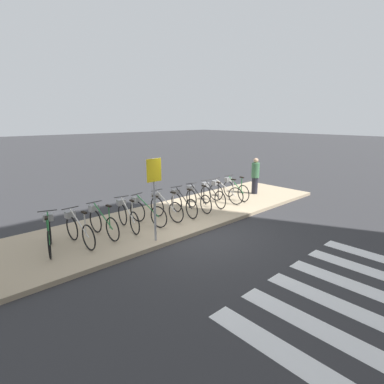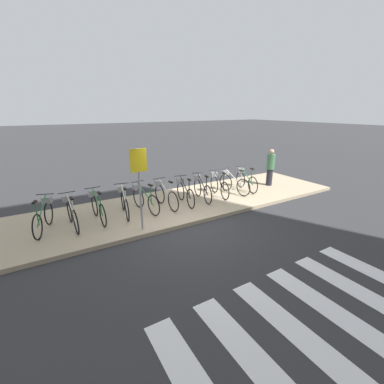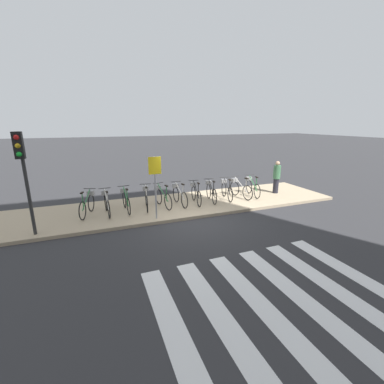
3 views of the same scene
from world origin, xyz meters
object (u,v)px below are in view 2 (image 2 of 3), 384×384
pedestrian (270,167)px  sign_post (139,176)px  parked_bicycle_0 (44,215)px  parked_bicycle_5 (165,194)px  parked_bicycle_4 (144,198)px  parked_bicycle_3 (124,201)px  parked_bicycle_8 (218,184)px  parked_bicycle_7 (201,188)px  parked_bicycle_1 (71,212)px  parked_bicycle_10 (245,179)px  parked_bicycle_6 (184,191)px  parked_bicycle_2 (97,206)px  parked_bicycle_9 (233,182)px

pedestrian → sign_post: size_ratio=0.70×
parked_bicycle_0 → parked_bicycle_5: same height
parked_bicycle_4 → pedestrian: pedestrian is taller
parked_bicycle_3 → parked_bicycle_8: size_ratio=1.01×
pedestrian → parked_bicycle_7: bearing=-179.6°
parked_bicycle_1 → parked_bicycle_3: bearing=4.7°
sign_post → parked_bicycle_5: bearing=44.9°
parked_bicycle_10 → sign_post: sign_post is taller
parked_bicycle_4 → parked_bicycle_10: (4.43, 0.08, 0.00)m
parked_bicycle_0 → parked_bicycle_4: bearing=-1.3°
parked_bicycle_0 → parked_bicycle_6: (4.33, -0.12, 0.00)m
parked_bicycle_2 → parked_bicycle_6: 2.94m
parked_bicycle_2 → parked_bicycle_4: bearing=-0.5°
parked_bicycle_6 → parked_bicycle_2: bearing=178.7°
parked_bicycle_8 → parked_bicycle_6: bearing=-176.2°
parked_bicycle_10 → pedestrian: (1.34, -0.06, 0.38)m
parked_bicycle_0 → parked_bicycle_1: same height
parked_bicycle_0 → sign_post: (2.30, -1.35, 1.09)m
parked_bicycle_4 → pedestrian: 5.78m
parked_bicycle_0 → parked_bicycle_1: bearing=-13.6°
parked_bicycle_2 → parked_bicycle_9: size_ratio=1.01×
parked_bicycle_4 → parked_bicycle_9: size_ratio=0.99×
parked_bicycle_5 → pedestrian: bearing=0.3°
parked_bicycle_4 → parked_bicycle_7: (2.22, 0.00, 0.00)m
parked_bicycle_2 → parked_bicycle_5: size_ratio=1.00×
parked_bicycle_6 → parked_bicycle_10: size_ratio=1.01×
parked_bicycle_3 → parked_bicycle_8: 3.67m
parked_bicycle_3 → parked_bicycle_7: bearing=-0.5°
pedestrian → parked_bicycle_8: bearing=179.5°
parked_bicycle_5 → parked_bicycle_9: bearing=0.5°
parked_bicycle_7 → pedestrian: bearing=0.4°
parked_bicycle_10 → pedestrian: bearing=-2.4°
parked_bicycle_1 → parked_bicycle_9: size_ratio=1.01×
parked_bicycle_6 → parked_bicycle_8: same height
parked_bicycle_1 → parked_bicycle_3: same height
parked_bicycle_4 → sign_post: bearing=-113.3°
parked_bicycle_7 → sign_post: bearing=-155.0°
parked_bicycle_1 → parked_bicycle_3: 1.54m
parked_bicycle_10 → parked_bicycle_8: bearing=-178.7°
parked_bicycle_5 → pedestrian: pedestrian is taller
parked_bicycle_2 → parked_bicycle_4: (1.46, -0.01, 0.00)m
parked_bicycle_0 → parked_bicycle_8: (5.88, -0.01, 0.00)m
parked_bicycle_6 → sign_post: (-2.03, -1.24, 1.09)m
parked_bicycle_0 → parked_bicycle_6: same height
parked_bicycle_0 → parked_bicycle_5: (3.60, -0.06, 0.00)m
parked_bicycle_5 → parked_bicycle_7: same height
parked_bicycle_3 → parked_bicycle_2: bearing=-178.8°
parked_bicycle_2 → parked_bicycle_5: same height
parked_bicycle_4 → parked_bicycle_5: (0.74, 0.00, 0.00)m
parked_bicycle_2 → pedestrian: 7.24m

